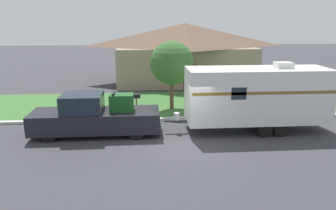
% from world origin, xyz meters
% --- Properties ---
extents(ground_plane, '(120.00, 120.00, 0.00)m').
position_xyz_m(ground_plane, '(0.00, 0.00, 0.00)').
color(ground_plane, '#38383D').
extents(curb_strip, '(80.00, 0.30, 0.14)m').
position_xyz_m(curb_strip, '(0.00, 3.75, 0.07)').
color(curb_strip, beige).
rests_on(curb_strip, ground_plane).
extents(lawn_strip, '(80.00, 7.00, 0.03)m').
position_xyz_m(lawn_strip, '(0.00, 7.40, 0.01)').
color(lawn_strip, '#3D6B33').
rests_on(lawn_strip, ground_plane).
extents(house_across_street, '(12.40, 7.58, 5.11)m').
position_xyz_m(house_across_street, '(1.86, 15.25, 2.65)').
color(house_across_street, gray).
rests_on(house_across_street, ground_plane).
extents(pickup_truck, '(6.18, 1.99, 2.09)m').
position_xyz_m(pickup_truck, '(-4.17, 1.71, 0.89)').
color(pickup_truck, black).
rests_on(pickup_truck, ground_plane).
extents(travel_trailer, '(8.00, 2.27, 3.42)m').
position_xyz_m(travel_trailer, '(3.72, 1.71, 1.83)').
color(travel_trailer, black).
rests_on(travel_trailer, ground_plane).
extents(mailbox, '(0.48, 0.20, 1.31)m').
position_xyz_m(mailbox, '(-2.23, 4.58, 1.01)').
color(mailbox, brown).
rests_on(mailbox, ground_plane).
extents(tree_in_yard, '(2.64, 2.64, 4.20)m').
position_xyz_m(tree_in_yard, '(-0.08, 6.02, 2.87)').
color(tree_in_yard, brown).
rests_on(tree_in_yard, ground_plane).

